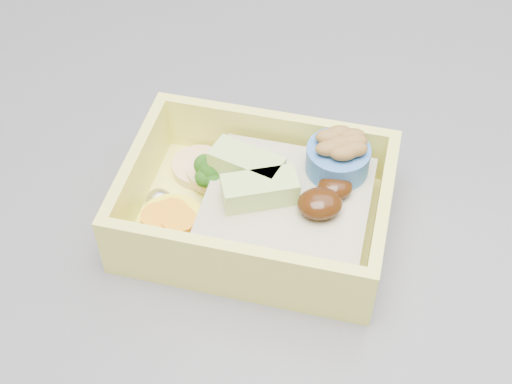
{
  "coord_description": "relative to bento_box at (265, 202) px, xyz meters",
  "views": [
    {
      "loc": [
        -0.1,
        -0.46,
        1.28
      ],
      "look_at": [
        -0.07,
        -0.17,
        0.95
      ],
      "focal_mm": 50.0,
      "sensor_mm": 36.0,
      "label": 1
    }
  ],
  "objects": [
    {
      "name": "bento_box",
      "position": [
        0.0,
        0.0,
        0.0
      ],
      "size": [
        0.19,
        0.16,
        0.06
      ],
      "rotation": [
        0.0,
        0.0,
        -0.34
      ],
      "color": "#F5F165",
      "rests_on": "island"
    }
  ]
}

